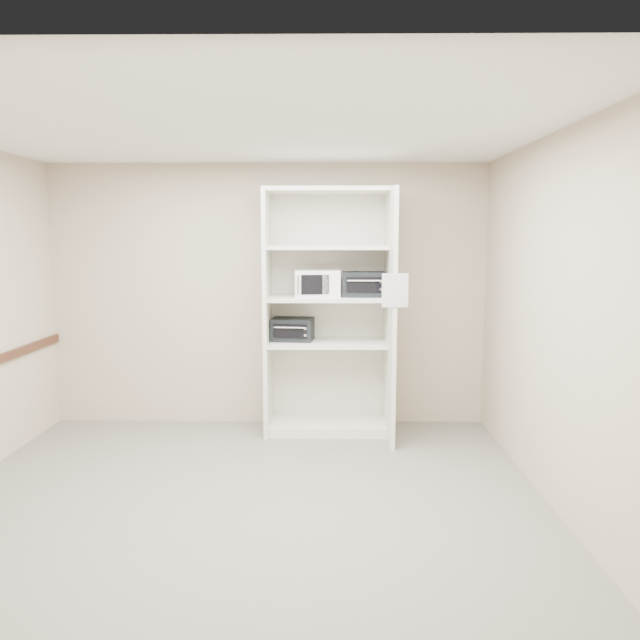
{
  "coord_description": "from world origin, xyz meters",
  "views": [
    {
      "loc": [
        0.61,
        -4.45,
        1.94
      ],
      "look_at": [
        0.55,
        1.45,
        1.17
      ],
      "focal_mm": 35.0,
      "sensor_mm": 36.0,
      "label": 1
    }
  ],
  "objects_px": {
    "shelving_unit": "(332,320)",
    "microwave": "(317,283)",
    "toaster_oven_upper": "(364,284)",
    "toaster_oven_lower": "(293,329)"
  },
  "relations": [
    {
      "from": "shelving_unit",
      "to": "microwave",
      "type": "xyz_separation_m",
      "value": [
        -0.15,
        -0.04,
        0.37
      ]
    },
    {
      "from": "microwave",
      "to": "toaster_oven_upper",
      "type": "xyz_separation_m",
      "value": [
        0.46,
        0.03,
        -0.01
      ]
    },
    {
      "from": "shelving_unit",
      "to": "toaster_oven_lower",
      "type": "xyz_separation_m",
      "value": [
        -0.4,
        0.04,
        -0.1
      ]
    },
    {
      "from": "toaster_oven_upper",
      "to": "microwave",
      "type": "bearing_deg",
      "value": -174.9
    },
    {
      "from": "toaster_oven_upper",
      "to": "toaster_oven_lower",
      "type": "xyz_separation_m",
      "value": [
        -0.71,
        0.05,
        -0.46
      ]
    },
    {
      "from": "microwave",
      "to": "toaster_oven_lower",
      "type": "relative_size",
      "value": 1.08
    },
    {
      "from": "shelving_unit",
      "to": "microwave",
      "type": "distance_m",
      "value": 0.4
    },
    {
      "from": "shelving_unit",
      "to": "toaster_oven_lower",
      "type": "height_order",
      "value": "shelving_unit"
    },
    {
      "from": "shelving_unit",
      "to": "microwave",
      "type": "bearing_deg",
      "value": -165.47
    },
    {
      "from": "toaster_oven_upper",
      "to": "toaster_oven_lower",
      "type": "height_order",
      "value": "toaster_oven_upper"
    }
  ]
}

